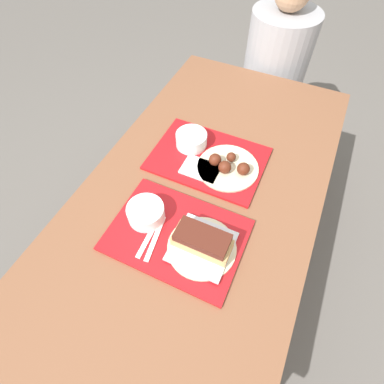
# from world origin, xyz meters

# --- Properties ---
(ground_plane) EXTENTS (12.00, 12.00, 0.00)m
(ground_plane) POSITION_xyz_m (0.00, 0.00, 0.00)
(ground_plane) COLOR #605B56
(picnic_table) EXTENTS (0.85, 1.76, 0.75)m
(picnic_table) POSITION_xyz_m (0.00, 0.00, 0.66)
(picnic_table) COLOR brown
(picnic_table) RESTS_ON ground_plane
(picnic_bench_far) EXTENTS (0.81, 0.28, 0.44)m
(picnic_bench_far) POSITION_xyz_m (0.00, 1.10, 0.37)
(picnic_bench_far) COLOR brown
(picnic_bench_far) RESTS_ON ground_plane
(tray_near) EXTENTS (0.44, 0.32, 0.01)m
(tray_near) POSITION_xyz_m (0.00, -0.16, 0.75)
(tray_near) COLOR #B21419
(tray_near) RESTS_ON picnic_table
(tray_far) EXTENTS (0.44, 0.32, 0.01)m
(tray_far) POSITION_xyz_m (-0.04, 0.20, 0.75)
(tray_far) COLOR #B21419
(tray_far) RESTS_ON picnic_table
(bowl_coleslaw_near) EXTENTS (0.13, 0.13, 0.06)m
(bowl_coleslaw_near) POSITION_xyz_m (-0.12, -0.14, 0.79)
(bowl_coleslaw_near) COLOR white
(bowl_coleslaw_near) RESTS_ON tray_near
(brisket_sandwich_plate) EXTENTS (0.22, 0.22, 0.09)m
(brisket_sandwich_plate) POSITION_xyz_m (0.10, -0.17, 0.79)
(brisket_sandwich_plate) COLOR beige
(brisket_sandwich_plate) RESTS_ON tray_near
(plastic_fork_near) EXTENTS (0.03, 0.17, 0.00)m
(plastic_fork_near) POSITION_xyz_m (-0.08, -0.20, 0.76)
(plastic_fork_near) COLOR white
(plastic_fork_near) RESTS_ON tray_near
(plastic_knife_near) EXTENTS (0.04, 0.17, 0.00)m
(plastic_knife_near) POSITION_xyz_m (-0.06, -0.20, 0.76)
(plastic_knife_near) COLOR white
(plastic_knife_near) RESTS_ON tray_near
(condiment_packet) EXTENTS (0.04, 0.03, 0.01)m
(condiment_packet) POSITION_xyz_m (0.02, -0.09, 0.76)
(condiment_packet) COLOR teal
(condiment_packet) RESTS_ON tray_near
(bowl_coleslaw_far) EXTENTS (0.13, 0.13, 0.06)m
(bowl_coleslaw_far) POSITION_xyz_m (-0.13, 0.24, 0.79)
(bowl_coleslaw_far) COLOR white
(bowl_coleslaw_far) RESTS_ON tray_far
(wings_plate_far) EXTENTS (0.24, 0.24, 0.06)m
(wings_plate_far) POSITION_xyz_m (0.05, 0.18, 0.77)
(wings_plate_far) COLOR beige
(wings_plate_far) RESTS_ON tray_far
(napkin_far) EXTENTS (0.15, 0.10, 0.01)m
(napkin_far) POSITION_xyz_m (-0.04, 0.13, 0.76)
(napkin_far) COLOR white
(napkin_far) RESTS_ON tray_far
(person_seated_across) EXTENTS (0.36, 0.36, 0.70)m
(person_seated_across) POSITION_xyz_m (0.01, 1.10, 0.73)
(person_seated_across) COLOR #9E9EA3
(person_seated_across) RESTS_ON picnic_bench_far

